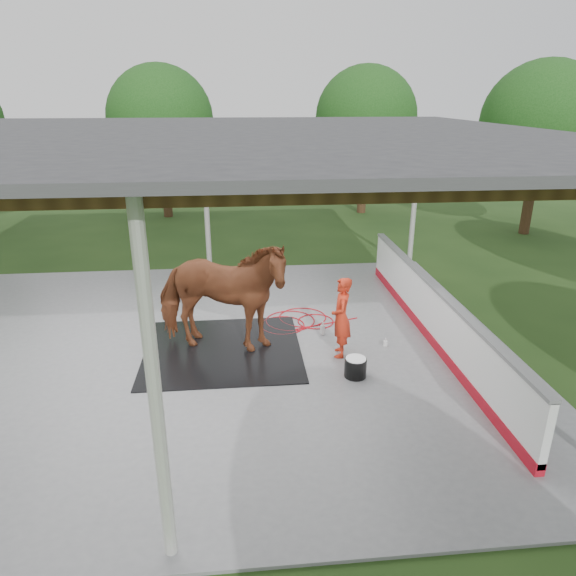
{
  "coord_description": "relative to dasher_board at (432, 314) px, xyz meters",
  "views": [
    {
      "loc": [
        0.85,
        -8.98,
        4.67
      ],
      "look_at": [
        1.72,
        -0.08,
        1.29
      ],
      "focal_mm": 32.0,
      "sensor_mm": 36.0,
      "label": 1
    }
  ],
  "objects": [
    {
      "name": "soap_bottle_a",
      "position": [
        -2.12,
        0.41,
        -0.4
      ],
      "size": [
        0.15,
        0.15,
        0.29
      ],
      "primitive_type": "imported",
      "rotation": [
        0.0,
        0.0,
        0.54
      ],
      "color": "silver",
      "rests_on": "concrete_slab"
    },
    {
      "name": "ground",
      "position": [
        -4.6,
        0.0,
        -0.59
      ],
      "size": [
        100.0,
        100.0,
        0.0
      ],
      "primitive_type": "plane",
      "color": "#1E3814"
    },
    {
      "name": "horse",
      "position": [
        -4.14,
        -0.08,
        0.58
      ],
      "size": [
        2.82,
        1.8,
        2.2
      ],
      "primitive_type": "imported",
      "rotation": [
        0.0,
        0.0,
        1.32
      ],
      "color": "brown",
      "rests_on": "rubber_mat"
    },
    {
      "name": "wash_bucket",
      "position": [
        -1.82,
        -1.28,
        -0.36
      ],
      "size": [
        0.38,
        0.38,
        0.35
      ],
      "color": "black",
      "rests_on": "concrete_slab"
    },
    {
      "name": "dasher_board",
      "position": [
        0.0,
        0.0,
        0.0
      ],
      "size": [
        0.16,
        8.0,
        1.15
      ],
      "color": "#AA0E1C",
      "rests_on": "concrete_slab"
    },
    {
      "name": "rubber_mat",
      "position": [
        -4.14,
        -0.08,
        -0.53
      ],
      "size": [
        2.97,
        2.79,
        0.02
      ],
      "primitive_type": "cube",
      "color": "black",
      "rests_on": "concrete_slab"
    },
    {
      "name": "tree_belt",
      "position": [
        -4.3,
        0.9,
        3.2
      ],
      "size": [
        28.0,
        28.0,
        5.8
      ],
      "color": "#382314",
      "rests_on": "ground"
    },
    {
      "name": "concrete_slab",
      "position": [
        -4.6,
        0.0,
        -0.57
      ],
      "size": [
        12.0,
        10.0,
        0.05
      ],
      "primitive_type": "cube",
      "color": "slate",
      "rests_on": "ground"
    },
    {
      "name": "soap_bottle_b",
      "position": [
        -0.98,
        -0.2,
        -0.46
      ],
      "size": [
        0.09,
        0.09,
        0.17
      ],
      "primitive_type": "imported",
      "rotation": [
        0.0,
        0.0,
        -0.19
      ],
      "color": "#338CD8",
      "rests_on": "concrete_slab"
    },
    {
      "name": "hose_coil",
      "position": [
        -2.58,
        1.12,
        -0.53
      ],
      "size": [
        2.14,
        1.37,
        0.02
      ],
      "color": "#AA0C15",
      "rests_on": "concrete_slab"
    },
    {
      "name": "handler",
      "position": [
        -1.93,
        -0.47,
        0.23
      ],
      "size": [
        0.45,
        0.61,
        1.54
      ],
      "primitive_type": "imported",
      "rotation": [
        0.0,
        0.0,
        -1.73
      ],
      "color": "red",
      "rests_on": "concrete_slab"
    },
    {
      "name": "pavilion_structure",
      "position": [
        -4.6,
        -0.0,
        3.37
      ],
      "size": [
        12.6,
        10.6,
        4.05
      ],
      "color": "beige",
      "rests_on": "ground"
    }
  ]
}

